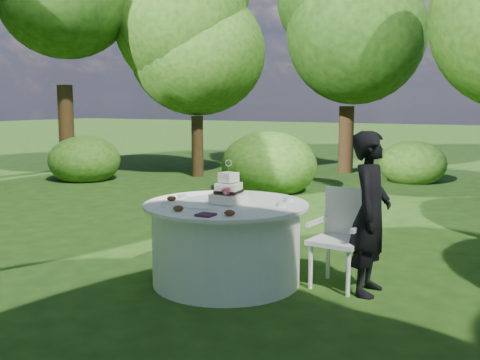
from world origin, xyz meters
name	(u,v)px	position (x,y,z in m)	size (l,w,h in m)	color
ground	(226,282)	(0.00, 0.00, 0.00)	(80.00, 80.00, 0.00)	#1D3D10
napkins	(206,215)	(0.15, -0.60, 0.78)	(0.14, 0.14, 0.02)	#451D34
feather_plume	(194,208)	(-0.12, -0.36, 0.78)	(0.48, 0.07, 0.01)	white
guest	(370,213)	(1.28, 0.35, 0.73)	(0.53, 0.35, 1.47)	black
table	(226,242)	(0.00, 0.00, 0.39)	(1.56, 1.56, 0.77)	white
cake	(228,192)	(0.03, -0.01, 0.88)	(0.29, 0.30, 0.41)	white
chair	(342,231)	(1.00, 0.45, 0.52)	(0.52, 0.50, 0.91)	white
votives	(228,199)	(-0.03, 0.10, 0.79)	(1.15, 0.98, 0.04)	white
petal_cups	(192,206)	(-0.12, -0.40, 0.79)	(0.93, 0.48, 0.05)	#562D16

